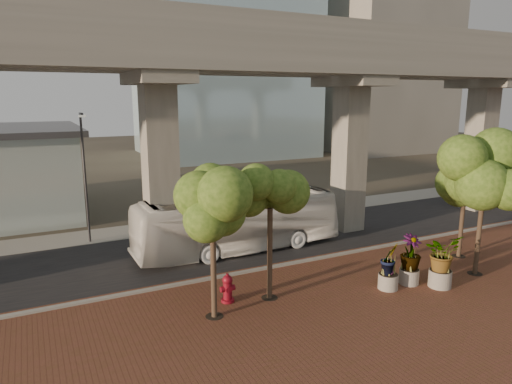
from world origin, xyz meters
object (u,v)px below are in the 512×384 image
parked_car (483,185)px  planter_front (442,255)px  fire_hydrant (228,288)px  transit_bus (239,223)px

parked_car → planter_front: (-19.72, -13.01, 0.78)m
fire_hydrant → planter_front: bearing=-17.3°
transit_bus → parked_car: transit_bus is taller
parked_car → fire_hydrant: 30.56m
transit_bus → fire_hydrant: 6.59m
fire_hydrant → planter_front: (9.10, -2.84, 0.88)m
transit_bus → planter_front: size_ratio=4.78×
parked_car → fire_hydrant: bearing=125.9°
transit_bus → fire_hydrant: bearing=150.4°
parked_car → fire_hydrant: (-28.82, -10.17, -0.10)m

